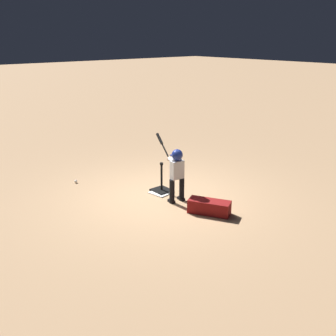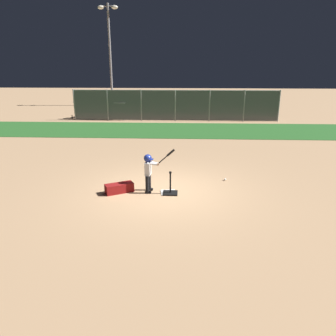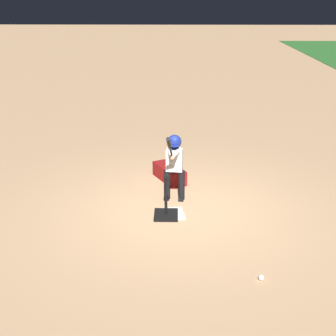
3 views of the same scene
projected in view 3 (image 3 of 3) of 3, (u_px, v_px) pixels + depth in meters
ground_plane at (180, 210)px, 7.82m from camera, size 90.00×90.00×0.00m
home_plate at (170, 214)px, 7.68m from camera, size 0.50×0.50×0.02m
batting_tee at (166, 211)px, 7.59m from camera, size 0.43×0.39×0.69m
batter_child at (174, 159)px, 7.95m from camera, size 0.93×0.38×1.37m
baseball at (261, 278)px, 5.93m from camera, size 0.07×0.07×0.07m
equipment_bag at (169, 173)px, 9.02m from camera, size 0.89×0.68×0.28m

